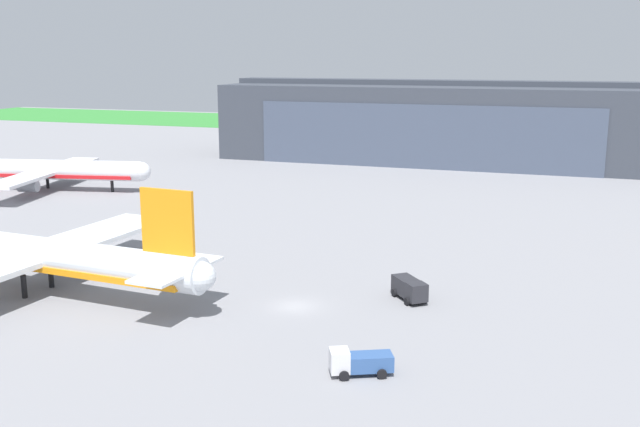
# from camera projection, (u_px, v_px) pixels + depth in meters

# --- Properties ---
(ground_plane) EXTENTS (440.00, 440.00, 0.00)m
(ground_plane) POSITION_uv_depth(u_px,v_px,m) (295.00, 306.00, 72.95)
(ground_plane) COLOR gray
(grass_field_strip) EXTENTS (440.00, 56.00, 0.08)m
(grass_field_strip) POSITION_uv_depth(u_px,v_px,m) (494.00, 128.00, 246.28)
(grass_field_strip) COLOR #348836
(grass_field_strip) RESTS_ON ground_plane
(maintenance_hangar) EXTENTS (97.55, 31.86, 18.54)m
(maintenance_hangar) POSITION_uv_depth(u_px,v_px,m) (436.00, 122.00, 172.62)
(maintenance_hangar) COLOR #383D47
(maintenance_hangar) RESTS_ON ground_plane
(airliner_near_right) EXTENTS (46.76, 41.02, 12.22)m
(airliner_near_right) POSITION_uv_depth(u_px,v_px,m) (24.00, 253.00, 76.97)
(airliner_near_right) COLOR silver
(airliner_near_right) RESTS_ON ground_plane
(airliner_far_right) EXTENTS (37.47, 34.53, 11.72)m
(airliner_far_right) POSITION_uv_depth(u_px,v_px,m) (49.00, 170.00, 134.15)
(airliner_far_right) COLOR silver
(airliner_far_right) RESTS_ON ground_plane
(stair_truck) EXTENTS (4.45, 4.87, 2.21)m
(stair_truck) POSITION_uv_depth(u_px,v_px,m) (409.00, 288.00, 74.62)
(stair_truck) COLOR #28282D
(stair_truck) RESTS_ON ground_plane
(baggage_tug) EXTENTS (5.18, 3.69, 2.12)m
(baggage_tug) POSITION_uv_depth(u_px,v_px,m) (359.00, 362.00, 57.22)
(baggage_tug) COLOR silver
(baggage_tug) RESTS_ON ground_plane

